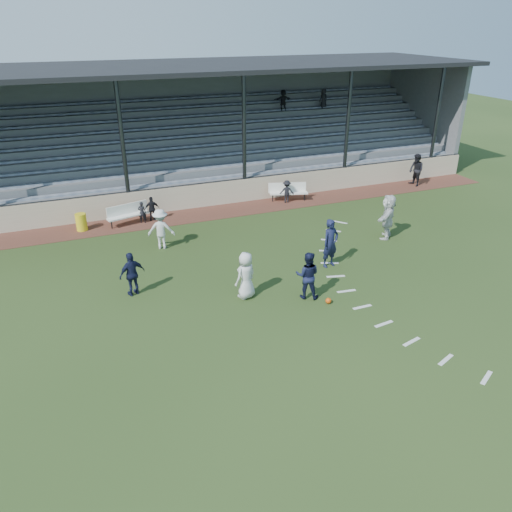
{
  "coord_description": "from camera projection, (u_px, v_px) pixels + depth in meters",
  "views": [
    {
      "loc": [
        -5.79,
        -12.04,
        8.76
      ],
      "look_at": [
        0.0,
        2.5,
        1.3
      ],
      "focal_mm": 35.0,
      "sensor_mm": 36.0,
      "label": 1
    }
  ],
  "objects": [
    {
      "name": "sub_left_far",
      "position": [
        152.0,
        209.0,
        23.65
      ],
      "size": [
        0.71,
        0.34,
        1.18
      ],
      "primitive_type": "imported",
      "rotation": [
        0.0,
        0.0,
        3.07
      ],
      "color": "black",
      "rests_on": "cinder_track"
    },
    {
      "name": "cinder_track",
      "position": [
        196.0,
        215.0,
        24.6
      ],
      "size": [
        34.0,
        2.0,
        0.02
      ],
      "primitive_type": "cube",
      "color": "#512A20",
      "rests_on": "ground"
    },
    {
      "name": "grandstand",
      "position": [
        167.0,
        146.0,
        28.49
      ],
      "size": [
        34.6,
        9.0,
        6.61
      ],
      "color": "slate",
      "rests_on": "ground"
    },
    {
      "name": "player_white_back",
      "position": [
        388.0,
        216.0,
        21.67
      ],
      "size": [
        1.71,
        1.72,
        1.98
      ],
      "primitive_type": "imported",
      "rotation": [
        0.0,
        0.0,
        3.93
      ],
      "color": "silver",
      "rests_on": "ground"
    },
    {
      "name": "bench_left",
      "position": [
        128.0,
        212.0,
        23.29
      ],
      "size": [
        2.03,
        0.97,
        0.95
      ],
      "rotation": [
        0.0,
        0.0,
        0.27
      ],
      "color": "white",
      "rests_on": "cinder_track"
    },
    {
      "name": "penalty_arc",
      "position": [
        394.0,
        300.0,
        17.17
      ],
      "size": [
        3.89,
        14.63,
        0.01
      ],
      "color": "silver",
      "rests_on": "ground"
    },
    {
      "name": "ground",
      "position": [
        285.0,
        324.0,
        15.8
      ],
      "size": [
        90.0,
        90.0,
        0.0
      ],
      "primitive_type": "plane",
      "color": "#273B18",
      "rests_on": "ground"
    },
    {
      "name": "official",
      "position": [
        416.0,
        170.0,
        28.5
      ],
      "size": [
        0.71,
        0.9,
        1.83
      ],
      "primitive_type": "imported",
      "rotation": [
        0.0,
        0.0,
        4.74
      ],
      "color": "black",
      "rests_on": "cinder_track"
    },
    {
      "name": "player_navy_lead",
      "position": [
        330.0,
        243.0,
        19.14
      ],
      "size": [
        0.78,
        0.6,
        1.93
      ],
      "primitive_type": "imported",
      "rotation": [
        0.0,
        0.0,
        0.21
      ],
      "color": "#131836",
      "rests_on": "ground"
    },
    {
      "name": "sub_right",
      "position": [
        287.0,
        191.0,
        26.01
      ],
      "size": [
        0.87,
        0.67,
        1.18
      ],
      "primitive_type": "imported",
      "rotation": [
        0.0,
        0.0,
        2.8
      ],
      "color": "black",
      "rests_on": "cinder_track"
    },
    {
      "name": "player_navy_mid",
      "position": [
        307.0,
        275.0,
        16.99
      ],
      "size": [
        1.04,
        0.97,
        1.7
      ],
      "primitive_type": "imported",
      "rotation": [
        0.0,
        0.0,
        2.63
      ],
      "color": "#131836",
      "rests_on": "ground"
    },
    {
      "name": "football",
      "position": [
        328.0,
        301.0,
        16.93
      ],
      "size": [
        0.2,
        0.2,
        0.2
      ],
      "primitive_type": "sphere",
      "color": "#D34A0C",
      "rests_on": "ground"
    },
    {
      "name": "bench_right",
      "position": [
        288.0,
        190.0,
        26.3
      ],
      "size": [
        2.03,
        1.01,
        0.95
      ],
      "rotation": [
        0.0,
        0.0,
        -0.29
      ],
      "color": "white",
      "rests_on": "cinder_track"
    },
    {
      "name": "player_navy_wing",
      "position": [
        132.0,
        274.0,
        17.19
      ],
      "size": [
        1.01,
        0.67,
        1.6
      ],
      "primitive_type": "imported",
      "rotation": [
        0.0,
        0.0,
        3.46
      ],
      "color": "#131836",
      "rests_on": "ground"
    },
    {
      "name": "player_white_lead",
      "position": [
        246.0,
        275.0,
        17.01
      ],
      "size": [
        0.97,
        0.83,
        1.69
      ],
      "primitive_type": "imported",
      "rotation": [
        0.0,
        0.0,
        3.56
      ],
      "color": "silver",
      "rests_on": "ground"
    },
    {
      "name": "trash_bin",
      "position": [
        81.0,
        222.0,
        22.64
      ],
      "size": [
        0.49,
        0.49,
        0.78
      ],
      "primitive_type": "cylinder",
      "color": "yellow",
      "rests_on": "cinder_track"
    },
    {
      "name": "retaining_wall",
      "position": [
        190.0,
        197.0,
        25.22
      ],
      "size": [
        34.0,
        0.18,
        1.2
      ],
      "primitive_type": "cube",
      "color": "#C6B598",
      "rests_on": "ground"
    },
    {
      "name": "player_white_wing",
      "position": [
        161.0,
        229.0,
        20.7
      ],
      "size": [
        1.26,
        0.96,
        1.72
      ],
      "primitive_type": "imported",
      "rotation": [
        0.0,
        0.0,
        2.82
      ],
      "color": "silver",
      "rests_on": "ground"
    },
    {
      "name": "sub_left_near",
      "position": [
        142.0,
        212.0,
        23.41
      ],
      "size": [
        0.44,
        0.37,
        1.03
      ],
      "primitive_type": "imported",
      "rotation": [
        0.0,
        0.0,
        2.78
      ],
      "color": "black",
      "rests_on": "cinder_track"
    }
  ]
}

